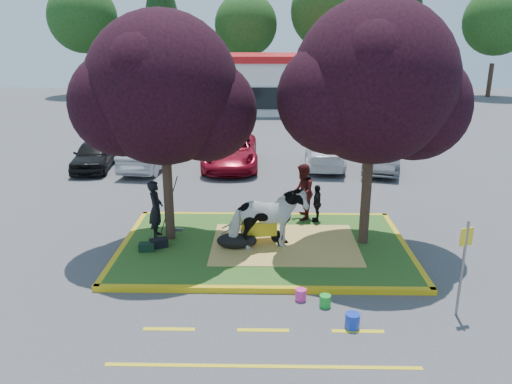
{
  "coord_description": "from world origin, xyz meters",
  "views": [
    {
      "loc": [
        0.03,
        -13.36,
        5.99
      ],
      "look_at": [
        -0.24,
        0.5,
        1.58
      ],
      "focal_mm": 35.0,
      "sensor_mm": 36.0,
      "label": 1
    }
  ],
  "objects_px": {
    "handler": "(156,209)",
    "sign_post": "(464,259)",
    "bucket_green": "(325,301)",
    "bucket_pink": "(301,295)",
    "car_silver": "(150,154)",
    "car_black": "(94,155)",
    "calf": "(234,241)",
    "cow": "(267,219)",
    "wheelbarrow": "(259,227)",
    "bucket_blue": "(352,321)"
  },
  "relations": [
    {
      "from": "handler",
      "to": "wheelbarrow",
      "type": "height_order",
      "value": "handler"
    },
    {
      "from": "cow",
      "to": "bucket_pink",
      "type": "distance_m",
      "value": 2.84
    },
    {
      "from": "bucket_pink",
      "to": "calf",
      "type": "bearing_deg",
      "value": 123.14
    },
    {
      "from": "sign_post",
      "to": "bucket_green",
      "type": "xyz_separation_m",
      "value": [
        -2.88,
        0.3,
        -1.22
      ]
    },
    {
      "from": "bucket_green",
      "to": "car_silver",
      "type": "relative_size",
      "value": 0.06
    },
    {
      "from": "bucket_pink",
      "to": "car_black",
      "type": "height_order",
      "value": "car_black"
    },
    {
      "from": "handler",
      "to": "wheelbarrow",
      "type": "bearing_deg",
      "value": -102.59
    },
    {
      "from": "sign_post",
      "to": "car_silver",
      "type": "xyz_separation_m",
      "value": [
        -9.6,
        12.39,
        -0.64
      ]
    },
    {
      "from": "bucket_pink",
      "to": "bucket_blue",
      "type": "bearing_deg",
      "value": -48.37
    },
    {
      "from": "wheelbarrow",
      "to": "car_silver",
      "type": "bearing_deg",
      "value": 111.08
    },
    {
      "from": "wheelbarrow",
      "to": "bucket_blue",
      "type": "distance_m",
      "value": 4.71
    },
    {
      "from": "bucket_green",
      "to": "bucket_pink",
      "type": "distance_m",
      "value": 0.61
    },
    {
      "from": "cow",
      "to": "car_silver",
      "type": "height_order",
      "value": "cow"
    },
    {
      "from": "bucket_blue",
      "to": "car_black",
      "type": "relative_size",
      "value": 0.09
    },
    {
      "from": "calf",
      "to": "wheelbarrow",
      "type": "distance_m",
      "value": 0.85
    },
    {
      "from": "cow",
      "to": "sign_post",
      "type": "height_order",
      "value": "sign_post"
    },
    {
      "from": "bucket_pink",
      "to": "handler",
      "type": "bearing_deg",
      "value": 140.15
    },
    {
      "from": "cow",
      "to": "bucket_blue",
      "type": "distance_m",
      "value": 4.22
    },
    {
      "from": "cow",
      "to": "calf",
      "type": "relative_size",
      "value": 2.11
    },
    {
      "from": "calf",
      "to": "wheelbarrow",
      "type": "relative_size",
      "value": 0.56
    },
    {
      "from": "calf",
      "to": "handler",
      "type": "relative_size",
      "value": 0.58
    },
    {
      "from": "cow",
      "to": "bucket_blue",
      "type": "bearing_deg",
      "value": -169.84
    },
    {
      "from": "wheelbarrow",
      "to": "car_silver",
      "type": "relative_size",
      "value": 0.41
    },
    {
      "from": "calf",
      "to": "bucket_pink",
      "type": "height_order",
      "value": "calf"
    },
    {
      "from": "car_silver",
      "to": "car_black",
      "type": "bearing_deg",
      "value": 7.71
    },
    {
      "from": "wheelbarrow",
      "to": "car_black",
      "type": "distance_m",
      "value": 11.63
    },
    {
      "from": "calf",
      "to": "car_black",
      "type": "relative_size",
      "value": 0.26
    },
    {
      "from": "sign_post",
      "to": "car_black",
      "type": "bearing_deg",
      "value": 114.95
    },
    {
      "from": "bucket_blue",
      "to": "bucket_green",
      "type": "bearing_deg",
      "value": 118.86
    },
    {
      "from": "calf",
      "to": "car_silver",
      "type": "xyz_separation_m",
      "value": [
        -4.46,
        9.18,
        0.36
      ]
    },
    {
      "from": "cow",
      "to": "sign_post",
      "type": "relative_size",
      "value": 0.95
    },
    {
      "from": "cow",
      "to": "calf",
      "type": "xyz_separation_m",
      "value": [
        -0.94,
        0.06,
        -0.68
      ]
    },
    {
      "from": "handler",
      "to": "sign_post",
      "type": "bearing_deg",
      "value": -124.07
    },
    {
      "from": "bucket_blue",
      "to": "car_silver",
      "type": "relative_size",
      "value": 0.08
    },
    {
      "from": "calf",
      "to": "handler",
      "type": "bearing_deg",
      "value": 155.5
    },
    {
      "from": "bucket_green",
      "to": "cow",
      "type": "bearing_deg",
      "value": 114.92
    },
    {
      "from": "car_silver",
      "to": "cow",
      "type": "bearing_deg",
      "value": 127.38
    },
    {
      "from": "cow",
      "to": "handler",
      "type": "height_order",
      "value": "cow"
    },
    {
      "from": "wheelbarrow",
      "to": "bucket_blue",
      "type": "height_order",
      "value": "wheelbarrow"
    },
    {
      "from": "wheelbarrow",
      "to": "car_silver",
      "type": "xyz_separation_m",
      "value": [
        -5.14,
        8.75,
        0.11
      ]
    },
    {
      "from": "car_black",
      "to": "calf",
      "type": "bearing_deg",
      "value": -57.91
    },
    {
      "from": "cow",
      "to": "sign_post",
      "type": "distance_m",
      "value": 5.27
    },
    {
      "from": "calf",
      "to": "bucket_pink",
      "type": "bearing_deg",
      "value": -63.1
    },
    {
      "from": "cow",
      "to": "wheelbarrow",
      "type": "relative_size",
      "value": 1.17
    },
    {
      "from": "calf",
      "to": "wheelbarrow",
      "type": "bearing_deg",
      "value": 26.24
    },
    {
      "from": "wheelbarrow",
      "to": "cow",
      "type": "bearing_deg",
      "value": -72.13
    },
    {
      "from": "calf",
      "to": "car_silver",
      "type": "bearing_deg",
      "value": 109.66
    },
    {
      "from": "calf",
      "to": "bucket_green",
      "type": "xyz_separation_m",
      "value": [
        2.26,
        -2.91,
        -0.23
      ]
    },
    {
      "from": "cow",
      "to": "wheelbarrow",
      "type": "xyz_separation_m",
      "value": [
        -0.25,
        0.5,
        -0.43
      ]
    },
    {
      "from": "calf",
      "to": "bucket_blue",
      "type": "distance_m",
      "value": 4.67
    }
  ]
}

